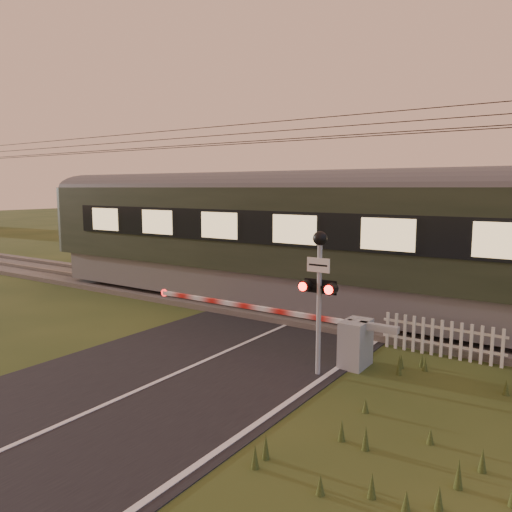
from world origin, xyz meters
The scene contains 7 objects.
ground centered at (0.00, 0.00, 0.00)m, with size 160.00×160.00×0.00m, color #293B16.
road centered at (0.02, -0.23, 0.01)m, with size 6.00×140.00×0.03m.
track_bed centered at (0.00, 6.50, 0.07)m, with size 140.00×3.40×0.39m.
overhead_wires centered at (0.00, 6.50, 5.72)m, with size 120.00×0.62×0.62m.
boom_gate centered at (2.65, 2.85, 0.60)m, with size 7.00×0.82×1.09m.
crossing_signal centered at (2.54, 1.92, 2.14)m, with size 0.79×0.34×3.11m.
picket_fence centered at (4.44, 4.60, 0.46)m, with size 2.86×0.08×0.90m.
Camera 1 is at (7.25, -7.37, 4.01)m, focal length 35.00 mm.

